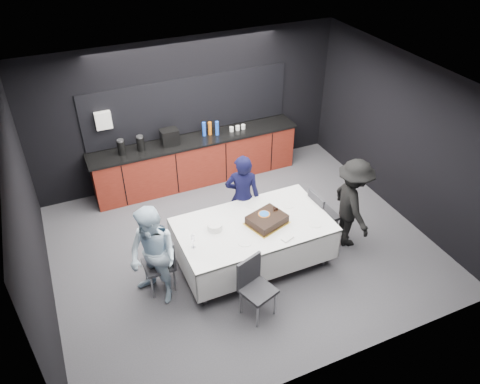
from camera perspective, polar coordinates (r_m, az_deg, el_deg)
name	(u,v)px	position (r m, az deg, el deg)	size (l,w,h in m)	color
ground	(242,246)	(7.87, 0.30, -6.64)	(6.00, 6.00, 0.00)	#49484E
room_shell	(243,150)	(6.77, 0.34, 5.15)	(6.04, 5.04, 2.82)	white
kitchenette	(196,156)	(9.22, -5.44, 4.34)	(4.10, 0.64, 2.05)	#5F180F
party_table	(253,231)	(7.18, 1.62, -4.78)	(2.32, 1.32, 0.78)	#99999E
cake_assembly	(267,220)	(7.06, 3.30, -3.39)	(0.69, 0.62, 0.18)	yellow
plate_stack	(215,227)	(6.97, -3.08, -4.23)	(0.22, 0.22, 0.10)	white
loose_plate_near	(245,242)	(6.77, 0.61, -6.10)	(0.22, 0.22, 0.01)	white
loose_plate_right_a	(288,205)	(7.50, 5.82, -1.56)	(0.21, 0.21, 0.01)	white
loose_plate_right_b	(315,223)	(7.18, 9.11, -3.79)	(0.22, 0.22, 0.01)	white
loose_plate_far	(251,205)	(7.45, 1.30, -1.63)	(0.19, 0.19, 0.01)	white
fork_pile	(287,238)	(6.85, 5.77, -5.61)	(0.18, 0.11, 0.03)	white
champagne_flute	(193,239)	(6.62, -5.78, -5.69)	(0.06, 0.06, 0.22)	white
chair_left	(163,259)	(6.96, -9.34, -8.03)	(0.43, 0.43, 0.92)	#28282D
chair_right	(320,212)	(7.82, 9.72, -2.46)	(0.44, 0.44, 0.92)	#28282D
chair_near	(254,283)	(6.53, 1.73, -11.07)	(0.53, 0.53, 0.92)	#28282D
person_center	(242,197)	(7.63, 0.30, -0.63)	(0.57, 0.37, 1.56)	black
person_left	(153,256)	(6.63, -10.52, -7.74)	(0.77, 0.60, 1.59)	silver
person_right	(352,204)	(7.70, 13.50, -1.38)	(1.01, 0.58, 1.57)	black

